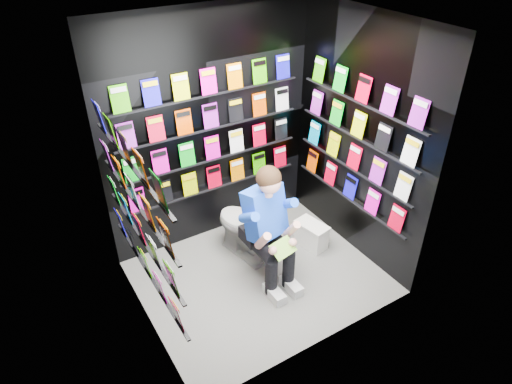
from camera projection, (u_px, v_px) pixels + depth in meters
floor at (259, 277)px, 4.86m from camera, size 2.40×2.40×0.00m
ceiling at (261, 24)px, 3.45m from camera, size 2.40×2.40×0.00m
wall_back at (210, 131)px, 4.87m from camera, size 2.40×0.04×2.60m
wall_front at (330, 229)px, 3.44m from camera, size 2.40×0.04×2.60m
wall_left at (132, 212)px, 3.63m from camera, size 0.04×2.00×2.60m
wall_right at (359, 141)px, 4.68m from camera, size 0.04×2.00×2.60m
comics_back at (212, 132)px, 4.84m from camera, size 2.10×0.06×1.37m
comics_left at (136, 210)px, 3.64m from camera, size 0.06×1.70×1.37m
comics_right at (357, 141)px, 4.66m from camera, size 0.06×1.70×1.37m
toilet at (245, 226)px, 5.00m from camera, size 0.56×0.82×0.73m
longbox at (311, 236)px, 5.23m from camera, size 0.26×0.39×0.27m
longbox_lid at (312, 225)px, 5.15m from camera, size 0.29×0.42×0.03m
reader at (264, 212)px, 4.50m from camera, size 0.69×0.89×1.47m
held_comic at (283, 248)px, 4.36m from camera, size 0.28×0.20×0.11m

